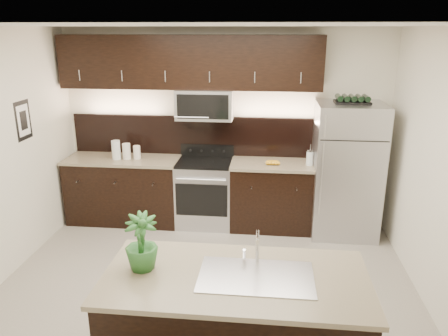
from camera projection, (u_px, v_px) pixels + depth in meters
The scene contains 12 objects.
ground at pixel (205, 291), 4.66m from camera, with size 4.50×4.50×0.00m, color gray.
room_walls at pixel (191, 137), 4.12m from camera, with size 4.52×4.02×2.71m.
counter_run at pixel (191, 192), 6.16m from camera, with size 3.51×0.65×0.94m.
upper_fixtures at pixel (192, 71), 5.79m from camera, with size 3.49×0.40×1.66m.
island at pixel (235, 329), 3.35m from camera, with size 1.96×0.96×0.94m.
sink_faucet at pixel (256, 274), 3.19m from camera, with size 0.84×0.50×0.28m.
refrigerator at pixel (346, 170), 5.76m from camera, with size 0.86×0.77×1.77m, color #B2B2B7.
wine_rack at pixel (352, 100), 5.48m from camera, with size 0.44×0.27×0.10m.
plant at pixel (141, 242), 3.24m from camera, with size 0.25×0.25×0.44m, color #255A24.
canisters at pixel (124, 151), 6.04m from camera, with size 0.39×0.15×0.26m.
french_press at pixel (310, 157), 5.77m from camera, with size 0.10×0.10×0.28m.
bananas at pixel (268, 162), 5.82m from camera, with size 0.20×0.16×0.06m, color gold.
Camera 1 is at (0.63, -3.99, 2.67)m, focal length 35.00 mm.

